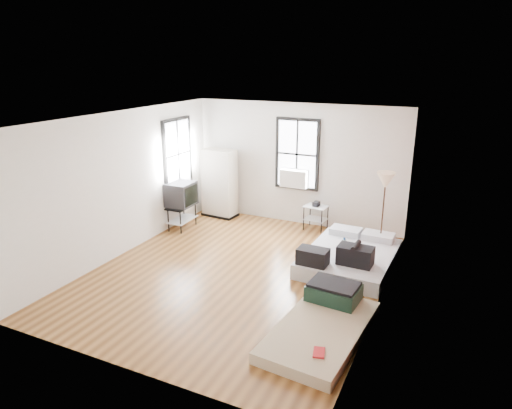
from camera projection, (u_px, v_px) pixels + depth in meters
The scene contains 8 objects.
ground at pixel (239, 273), 8.31m from camera, with size 6.00×6.00×0.00m, color brown.
room_shell at pixel (259, 177), 8.00m from camera, with size 5.02×6.02×2.80m.
mattress_main at pixel (349, 257), 8.55m from camera, with size 1.62×2.15×0.67m.
mattress_bare at pixel (324, 321), 6.55m from camera, with size 1.27×2.18×0.45m.
wardrobe at pixel (219, 183), 11.10m from camera, with size 0.87×0.54×1.66m.
side_table at pixel (316, 211), 10.29m from camera, with size 0.54×0.46×0.66m.
floor_lamp at pixel (385, 185), 8.76m from camera, with size 0.35×0.35×1.65m.
tv_stand at pixel (181, 196), 10.27m from camera, with size 0.56×0.78×1.08m.
Camera 1 is at (3.48, -6.69, 3.73)m, focal length 32.00 mm.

